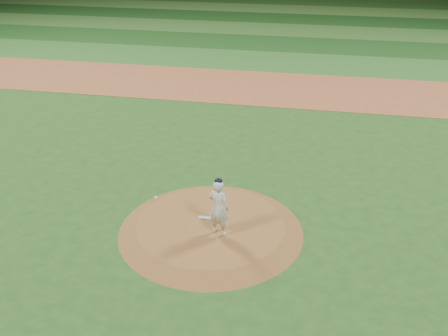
% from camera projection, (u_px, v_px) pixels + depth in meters
% --- Properties ---
extents(ground, '(120.00, 120.00, 0.00)m').
position_uv_depth(ground, '(211.00, 230.00, 14.93)').
color(ground, '#25511A').
rests_on(ground, ground).
extents(infield_dirt_band, '(70.00, 6.00, 0.02)m').
position_uv_depth(infield_dirt_band, '(267.00, 88.00, 27.15)').
color(infield_dirt_band, '#9B5530').
rests_on(infield_dirt_band, ground).
extents(outfield_stripe_0, '(70.00, 5.00, 0.02)m').
position_uv_depth(outfield_stripe_0, '(278.00, 62.00, 31.96)').
color(outfield_stripe_0, '#2D6524').
rests_on(outfield_stripe_0, ground).
extents(outfield_stripe_1, '(70.00, 5.00, 0.02)m').
position_uv_depth(outfield_stripe_1, '(285.00, 44.00, 36.32)').
color(outfield_stripe_1, '#194616').
rests_on(outfield_stripe_1, ground).
extents(outfield_stripe_2, '(70.00, 5.00, 0.02)m').
position_uv_depth(outfield_stripe_2, '(290.00, 30.00, 40.69)').
color(outfield_stripe_2, '#326524').
rests_on(outfield_stripe_2, ground).
extents(outfield_stripe_3, '(70.00, 5.00, 0.02)m').
position_uv_depth(outfield_stripe_3, '(295.00, 19.00, 45.06)').
color(outfield_stripe_3, '#174215').
rests_on(outfield_stripe_3, ground).
extents(outfield_stripe_4, '(70.00, 5.00, 0.02)m').
position_uv_depth(outfield_stripe_4, '(298.00, 9.00, 49.42)').
color(outfield_stripe_4, '#3B7028').
rests_on(outfield_stripe_4, ground).
extents(outfield_stripe_5, '(70.00, 5.00, 0.02)m').
position_uv_depth(outfield_stripe_5, '(301.00, 2.00, 53.79)').
color(outfield_stripe_5, '#1F4B18').
rests_on(outfield_stripe_5, ground).
extents(pitchers_mound, '(5.50, 5.50, 0.25)m').
position_uv_depth(pitchers_mound, '(211.00, 227.00, 14.87)').
color(pitchers_mound, brown).
rests_on(pitchers_mound, ground).
extents(pitching_rubber, '(0.55, 0.14, 0.03)m').
position_uv_depth(pitching_rubber, '(207.00, 218.00, 15.05)').
color(pitching_rubber, silver).
rests_on(pitching_rubber, pitchers_mound).
extents(rosin_bag, '(0.11, 0.11, 0.06)m').
position_uv_depth(rosin_bag, '(156.00, 197.00, 16.12)').
color(rosin_bag, white).
rests_on(rosin_bag, pitchers_mound).
extents(pitcher_on_mound, '(0.73, 0.60, 1.79)m').
position_uv_depth(pitcher_on_mound, '(219.00, 207.00, 13.97)').
color(pitcher_on_mound, white).
rests_on(pitcher_on_mound, pitchers_mound).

